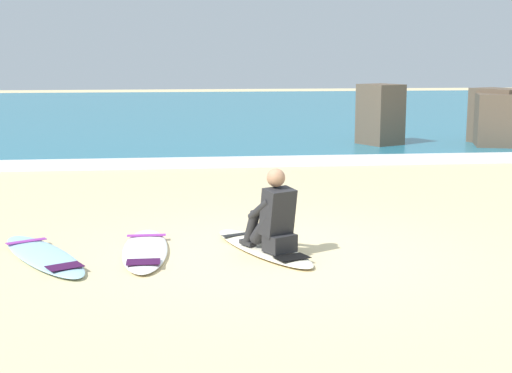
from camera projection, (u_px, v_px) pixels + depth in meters
ground_plane at (275, 255)px, 8.57m from camera, size 80.00×80.00×0.00m
sea at (201, 112)px, 28.90m from camera, size 80.00×28.00×0.10m
breaking_foam at (228, 162)px, 15.50m from camera, size 80.00×0.90×0.11m
surfboard_main at (263, 247)px, 8.78m from camera, size 1.26×2.07×0.08m
surfer_seated at (273, 219)px, 8.48m from camera, size 0.63×0.77×0.95m
surfboard_spare_near at (43, 255)px, 8.44m from camera, size 1.47×2.15×0.08m
surfboard_spare_far at (145, 250)px, 8.67m from camera, size 0.53×1.99×0.08m
rock_outcrop_distant at (473, 119)px, 18.08m from camera, size 4.24×1.92×1.55m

